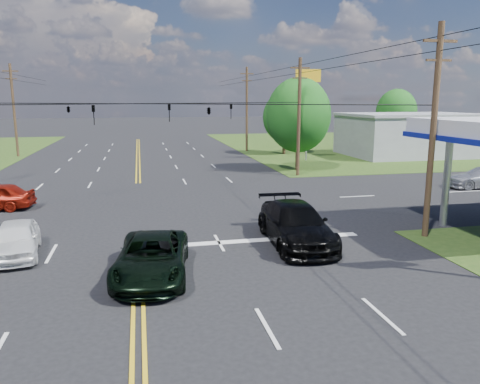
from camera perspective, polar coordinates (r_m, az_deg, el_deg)
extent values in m
plane|color=black|center=(28.29, -12.31, -1.78)|extent=(280.00, 280.00, 0.00)
cube|color=#254115|center=(69.26, 18.16, 5.53)|extent=(46.00, 48.00, 0.03)
cube|color=silver|center=(21.11, 1.47, -5.98)|extent=(10.00, 0.50, 0.02)
cube|color=gray|center=(56.27, 19.99, 6.46)|extent=(14.00, 10.00, 4.40)
cylinder|color=#A5A5AA|center=(25.23, 23.88, 1.33)|extent=(0.36, 0.36, 4.65)
cylinder|color=#3A2B18|center=(22.59, 22.45, 6.60)|extent=(0.28, 0.28, 9.50)
cube|color=#3A2B18|center=(22.67, 23.23, 16.58)|extent=(1.60, 0.12, 0.12)
cube|color=#3A2B18|center=(22.60, 23.06, 14.57)|extent=(1.20, 0.10, 0.10)
cylinder|color=#3A2B18|center=(38.78, 7.19, 8.95)|extent=(0.28, 0.28, 9.50)
cube|color=#3A2B18|center=(38.82, 7.34, 14.79)|extent=(1.60, 0.12, 0.12)
cube|color=#3A2B18|center=(38.78, 7.31, 13.61)|extent=(1.20, 0.10, 0.10)
cylinder|color=#3A2B18|center=(57.16, -25.84, 8.90)|extent=(0.28, 0.28, 10.00)
cube|color=#3A2B18|center=(57.22, -26.20, 13.09)|extent=(1.60, 0.12, 0.12)
cube|color=#3A2B18|center=(57.19, -26.13, 12.30)|extent=(1.20, 0.10, 0.10)
cylinder|color=#3A2B18|center=(57.05, 0.83, 10.00)|extent=(0.28, 0.28, 10.00)
cube|color=#3A2B18|center=(57.11, 0.84, 14.22)|extent=(1.60, 0.12, 0.12)
cube|color=#3A2B18|center=(57.07, 0.84, 13.42)|extent=(1.20, 0.10, 0.10)
imported|color=black|center=(26.27, -17.40, 8.94)|extent=(0.17, 0.21, 1.05)
imported|color=black|center=(29.10, -8.61, 9.50)|extent=(0.17, 0.21, 1.05)
imported|color=black|center=(32.70, -1.10, 9.81)|extent=(0.17, 0.21, 1.05)
imported|color=black|center=(30.58, -20.19, 9.54)|extent=(1.24, 0.26, 0.50)
imported|color=black|center=(25.16, -3.82, 9.97)|extent=(1.24, 0.26, 0.50)
cylinder|color=black|center=(28.71, 14.93, 16.18)|extent=(0.04, 100.00, 0.04)
cylinder|color=black|center=(28.66, 14.86, 14.99)|extent=(0.04, 100.00, 0.04)
cylinder|color=#3A2B18|center=(42.16, 7.03, 4.91)|extent=(0.36, 0.36, 3.30)
ellipsoid|color=#144E18|center=(41.93, 7.14, 9.29)|extent=(5.70, 5.70, 6.60)
cylinder|color=#3A2B18|center=(54.30, 5.39, 6.12)|extent=(0.36, 0.36, 2.86)
ellipsoid|color=#144E18|center=(54.13, 5.45, 9.07)|extent=(4.94, 4.94, 5.72)
cylinder|color=#3A2B18|center=(66.92, 18.35, 6.66)|extent=(0.36, 0.36, 3.08)
ellipsoid|color=#144E18|center=(66.77, 18.51, 9.23)|extent=(5.32, 5.32, 6.16)
imported|color=black|center=(17.05, -10.70, -7.82)|extent=(3.10, 5.59, 1.48)
imported|color=black|center=(20.64, 6.80, -3.92)|extent=(2.70, 6.15, 1.76)
imported|color=white|center=(20.97, -25.63, -5.20)|extent=(2.25, 4.39, 1.43)
cylinder|color=#A5A5AA|center=(48.60, 8.17, 9.17)|extent=(0.20, 0.20, 9.15)
cube|color=yellow|center=(48.62, 8.31, 13.86)|extent=(2.51, 0.76, 1.26)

